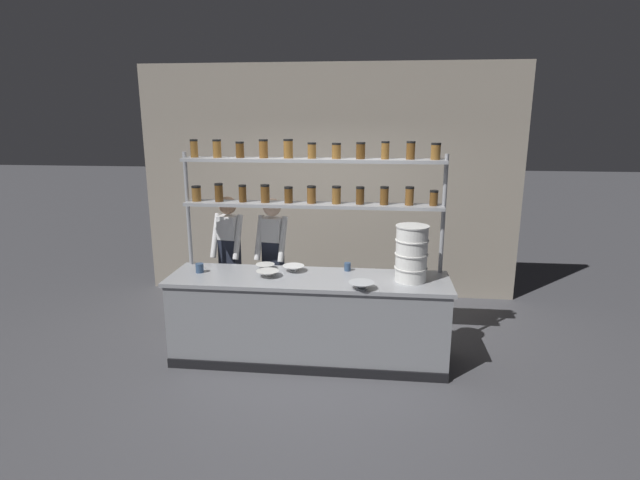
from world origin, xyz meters
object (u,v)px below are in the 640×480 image
prep_bowl_near_right (361,286)px  serving_cup_by_board (200,268)px  prep_bowl_center_back (268,274)px  serving_cup_front (347,267)px  prep_bowl_near_left (293,268)px  chef_left (230,254)px  container_stack (411,253)px  chef_center (273,257)px  prep_bowl_center_front (265,267)px  spice_shelf_unit (312,186)px

prep_bowl_near_right → serving_cup_by_board: serving_cup_by_board is taller
prep_bowl_center_back → serving_cup_front: bearing=20.2°
prep_bowl_near_left → prep_bowl_center_back: bearing=-137.9°
chef_left → container_stack: bearing=-8.8°
chef_left → prep_bowl_near_left: size_ratio=6.96×
chef_left → serving_cup_front: size_ratio=18.32×
chef_center → prep_bowl_near_right: 1.44m
prep_bowl_center_front → serving_cup_by_board: bearing=-164.0°
prep_bowl_near_right → prep_bowl_near_left: bearing=146.8°
prep_bowl_near_left → prep_bowl_center_front: 0.32m
spice_shelf_unit → chef_left: size_ratio=1.72×
prep_bowl_near_right → serving_cup_front: bearing=106.3°
container_stack → prep_bowl_near_right: 0.63m
spice_shelf_unit → chef_left: (-1.04, 0.37, -0.89)m
chef_left → prep_bowl_near_left: 1.01m
chef_center → serving_cup_by_board: 0.92m
prep_bowl_near_left → chef_center: bearing=123.9°
prep_bowl_center_back → serving_cup_by_board: size_ratio=2.40×
container_stack → serving_cup_by_board: container_stack is taller
prep_bowl_center_front → chef_left: bearing=138.5°
spice_shelf_unit → container_stack: bearing=-17.1°
spice_shelf_unit → prep_bowl_near_left: size_ratio=11.93×
container_stack → prep_bowl_center_front: bearing=172.0°
chef_left → chef_center: bearing=5.5°
spice_shelf_unit → prep_bowl_near_right: size_ratio=11.09×
spice_shelf_unit → prep_bowl_near_left: spice_shelf_unit is taller
prep_bowl_center_back → serving_cup_by_board: (-0.75, 0.06, 0.02)m
chef_center → serving_cup_by_board: bearing=-127.3°
serving_cup_front → prep_bowl_center_back: bearing=-159.8°
chef_center → prep_bowl_center_back: chef_center is taller
chef_center → serving_cup_front: bearing=-14.5°
chef_center → serving_cup_front: size_ratio=18.28×
prep_bowl_center_back → chef_left: bearing=130.3°
prep_bowl_center_front → prep_bowl_center_back: (0.08, -0.26, 0.00)m
chef_left → prep_bowl_center_front: bearing=-31.9°
serving_cup_by_board → serving_cup_front: bearing=8.6°
spice_shelf_unit → container_stack: 1.26m
container_stack → prep_bowl_near_left: container_stack is taller
chef_left → container_stack: 2.22m
prep_bowl_center_back → chef_center: bearing=97.1°
chef_center → container_stack: size_ratio=2.85×
serving_cup_by_board → prep_bowl_center_front: bearing=16.0°
container_stack → serving_cup_by_board: size_ratio=5.75×
serving_cup_front → chef_left: bearing=163.2°
chef_center → prep_bowl_near_left: 0.58m
spice_shelf_unit → chef_center: (-0.51, 0.33, -0.89)m
prep_bowl_center_back → spice_shelf_unit: bearing=40.8°
spice_shelf_unit → prep_bowl_center_back: spice_shelf_unit is taller
container_stack → prep_bowl_center_back: container_stack is taller
prep_bowl_near_left → serving_cup_by_board: 1.00m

